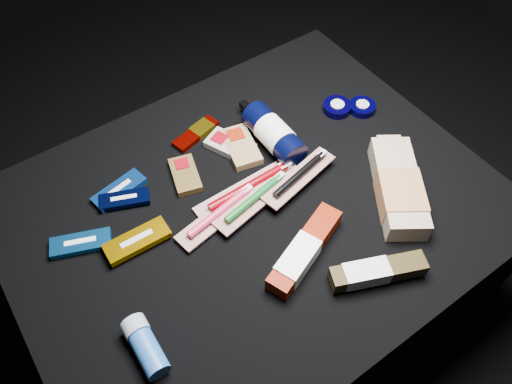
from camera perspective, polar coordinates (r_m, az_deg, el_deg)
ground at (r=1.38m, az=-0.28°, el=-10.99°), size 3.00×3.00×0.00m
cloth_table at (r=1.21m, az=-0.31°, el=-6.88°), size 0.98×0.78×0.40m
luna_bar_0 at (r=1.09m, az=-15.37°, el=0.19°), size 0.12×0.06×0.02m
luna_bar_1 at (r=1.03m, az=-19.37°, el=-5.54°), size 0.12×0.08×0.02m
luna_bar_2 at (r=1.07m, az=-14.81°, el=-0.81°), size 0.11×0.08×0.01m
luna_bar_3 at (r=1.00m, az=-13.42°, el=-5.44°), size 0.13×0.05×0.02m
clif_bar_0 at (r=1.09m, az=-8.14°, el=2.11°), size 0.08×0.11×0.02m
clif_bar_1 at (r=1.13m, az=-3.17°, el=5.42°), size 0.10×0.12×0.02m
clif_bar_2 at (r=1.13m, az=-1.86°, el=5.36°), size 0.09×0.13×0.02m
power_bar at (r=1.17m, az=-6.65°, el=6.82°), size 0.12×0.06×0.01m
lotion_bottle at (r=1.12m, az=2.05°, el=6.64°), size 0.07×0.21×0.07m
cream_tin_upper at (r=1.23m, az=9.24°, el=9.54°), size 0.07×0.07×0.02m
cream_tin_lower at (r=1.24m, az=12.02°, el=9.48°), size 0.06×0.06×0.02m
bodywash_bottle at (r=1.07m, az=15.96°, el=0.38°), size 0.20×0.24×0.05m
deodorant_stick at (r=0.90m, az=-12.57°, el=-16.75°), size 0.05×0.11×0.04m
toothbrush_pack_0 at (r=1.05m, az=-0.69°, el=0.47°), size 0.25×0.06×0.03m
toothbrush_pack_1 at (r=1.01m, az=-4.09°, el=-2.39°), size 0.21×0.08×0.02m
toothbrush_pack_2 at (r=1.02m, az=-0.12°, el=-0.81°), size 0.20×0.08×0.02m
toothbrush_pack_3 at (r=1.05m, az=5.05°, el=1.91°), size 0.20×0.08×0.02m
toothpaste_carton_red at (r=0.96m, az=5.32°, el=-6.98°), size 0.21×0.12×0.04m
toothpaste_carton_green at (r=0.96m, az=13.29°, el=-8.91°), size 0.18×0.11×0.04m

